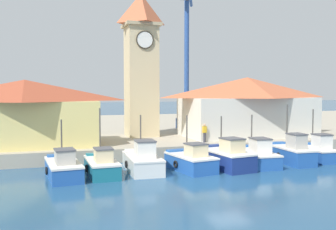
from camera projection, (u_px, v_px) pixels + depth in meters
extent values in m
plane|color=navy|center=(228.00, 180.00, 24.50)|extent=(300.00, 300.00, 0.00)
cube|color=#A89E89|center=(134.00, 129.00, 51.00)|extent=(120.00, 40.00, 1.06)
cube|color=#2356A8|center=(63.00, 170.00, 25.31)|extent=(2.29, 4.96, 0.94)
cube|color=#2356A8|center=(59.00, 156.00, 27.26)|extent=(1.65, 0.74, 0.24)
cube|color=silver|center=(63.00, 162.00, 25.27)|extent=(2.36, 5.03, 0.12)
cube|color=#B2ADA3|center=(65.00, 157.00, 24.46)|extent=(1.25, 1.54, 0.85)
cube|color=#4C4C51|center=(65.00, 150.00, 24.43)|extent=(1.34, 1.62, 0.08)
cylinder|color=#4C4742|center=(62.00, 140.00, 25.74)|extent=(0.10, 0.10, 2.66)
torus|color=black|center=(46.00, 171.00, 25.15)|extent=(0.16, 0.53, 0.52)
cube|color=#196B7F|center=(102.00, 168.00, 26.06)|extent=(1.90, 4.49, 0.91)
cube|color=#196B7F|center=(97.00, 155.00, 27.89)|extent=(1.53, 0.64, 0.24)
cube|color=silver|center=(102.00, 161.00, 26.03)|extent=(1.96, 4.55, 0.12)
cube|color=beige|center=(103.00, 155.00, 25.26)|extent=(1.10, 1.36, 0.82)
cube|color=#4C4C51|center=(103.00, 148.00, 25.23)|extent=(1.19, 1.44, 0.08)
cylinder|color=#4C4742|center=(100.00, 133.00, 26.44)|extent=(0.10, 0.10, 3.39)
torus|color=black|center=(86.00, 168.00, 25.96)|extent=(0.13, 0.52, 0.52)
cube|color=silver|center=(142.00, 164.00, 27.29)|extent=(2.22, 4.97, 0.99)
cube|color=silver|center=(137.00, 151.00, 29.36)|extent=(1.76, 0.66, 0.24)
cube|color=silver|center=(142.00, 156.00, 27.25)|extent=(2.28, 5.03, 0.12)
cube|color=silver|center=(145.00, 149.00, 26.38)|extent=(1.28, 1.51, 1.10)
cube|color=#4C4C51|center=(145.00, 141.00, 26.35)|extent=(1.36, 1.59, 0.08)
cylinder|color=#4C4742|center=(141.00, 135.00, 27.74)|extent=(0.10, 0.10, 2.79)
torus|color=black|center=(126.00, 164.00, 27.23)|extent=(0.14, 0.52, 0.52)
cube|color=#2356A8|center=(190.00, 163.00, 27.48)|extent=(2.72, 4.44, 1.01)
cube|color=#2356A8|center=(178.00, 151.00, 29.05)|extent=(1.79, 0.90, 0.24)
cube|color=silver|center=(190.00, 156.00, 27.44)|extent=(2.79, 4.51, 0.12)
cube|color=beige|center=(196.00, 150.00, 26.77)|extent=(1.41, 1.44, 0.82)
cube|color=#4C4C51|center=(196.00, 144.00, 26.74)|extent=(1.50, 1.53, 0.08)
cylinder|color=#4C4742|center=(187.00, 135.00, 27.81)|extent=(0.10, 0.10, 2.72)
torus|color=black|center=(175.00, 164.00, 27.16)|extent=(0.21, 0.53, 0.52)
cube|color=navy|center=(225.00, 160.00, 28.33)|extent=(2.75, 4.95, 1.17)
cube|color=navy|center=(210.00, 147.00, 30.17)|extent=(1.85, 0.85, 0.24)
cube|color=silver|center=(226.00, 151.00, 28.29)|extent=(2.82, 5.02, 0.12)
cube|color=beige|center=(232.00, 146.00, 27.52)|extent=(1.45, 1.58, 0.92)
cube|color=#4C4C51|center=(232.00, 138.00, 27.48)|extent=(1.54, 1.67, 0.08)
cylinder|color=#4C4742|center=(221.00, 133.00, 28.73)|extent=(0.10, 0.10, 2.45)
torus|color=black|center=(210.00, 161.00, 28.06)|extent=(0.19, 0.53, 0.52)
cube|color=#2356A8|center=(255.00, 159.00, 29.55)|extent=(2.30, 5.01, 0.94)
cube|color=#2356A8|center=(243.00, 147.00, 31.64)|extent=(1.70, 0.72, 0.24)
cube|color=silver|center=(255.00, 152.00, 29.52)|extent=(2.36, 5.07, 0.12)
cube|color=silver|center=(260.00, 146.00, 28.65)|extent=(1.27, 1.54, 1.01)
cube|color=#4C4C51|center=(260.00, 138.00, 28.61)|extent=(1.36, 1.63, 0.08)
cylinder|color=#4C4742|center=(252.00, 132.00, 30.02)|extent=(0.10, 0.10, 2.70)
torus|color=black|center=(240.00, 159.00, 29.55)|extent=(0.16, 0.53, 0.52)
cube|color=#2356A8|center=(290.00, 156.00, 30.29)|extent=(1.79, 4.40, 1.14)
cube|color=#2356A8|center=(277.00, 144.00, 32.09)|extent=(1.46, 0.63, 0.24)
cube|color=silver|center=(291.00, 148.00, 30.25)|extent=(1.85, 4.46, 0.12)
cube|color=#B2ADA3|center=(297.00, 141.00, 29.47)|extent=(1.05, 1.33, 1.06)
cube|color=#4C4C51|center=(297.00, 134.00, 29.44)|extent=(1.13, 1.41, 0.08)
cylinder|color=#4C4742|center=(287.00, 125.00, 30.66)|extent=(0.10, 0.10, 3.26)
torus|color=black|center=(278.00, 156.00, 30.24)|extent=(0.13, 0.52, 0.52)
cube|color=#2356A8|center=(316.00, 154.00, 31.56)|extent=(2.03, 4.16, 0.91)
cube|color=#2356A8|center=(303.00, 144.00, 33.25)|extent=(1.59, 0.67, 0.24)
cube|color=silver|center=(316.00, 148.00, 31.52)|extent=(2.09, 4.22, 0.12)
cube|color=silver|center=(322.00, 142.00, 30.79)|extent=(1.16, 1.27, 1.09)
cube|color=#4C4C51|center=(322.00, 134.00, 30.76)|extent=(1.24, 1.36, 0.08)
cylinder|color=#4C4742|center=(313.00, 128.00, 31.91)|extent=(0.10, 0.10, 3.06)
torus|color=black|center=(304.00, 155.00, 31.50)|extent=(0.14, 0.53, 0.52)
cube|color=beige|center=(141.00, 82.00, 38.63)|extent=(2.91, 2.91, 10.68)
cube|color=tan|center=(141.00, 26.00, 38.27)|extent=(3.41, 3.41, 0.30)
pyramid|color=#C1603D|center=(141.00, 9.00, 38.17)|extent=(3.41, 3.41, 2.94)
cylinder|color=white|center=(145.00, 40.00, 36.93)|extent=(1.60, 0.12, 1.60)
torus|color=#332D23|center=(145.00, 40.00, 36.89)|extent=(1.72, 0.12, 1.72)
cube|color=#E5D17A|center=(25.00, 124.00, 31.86)|extent=(11.40, 5.87, 3.68)
pyramid|color=#A3472D|center=(25.00, 90.00, 31.68)|extent=(11.80, 6.27, 1.72)
cube|color=silver|center=(247.00, 117.00, 39.16)|extent=(12.53, 6.62, 3.79)
pyramid|color=#C1603D|center=(247.00, 87.00, 38.97)|extent=(12.93, 7.02, 2.01)
cube|color=navy|center=(186.00, 123.00, 46.20)|extent=(2.00, 2.00, 1.20)
cylinder|color=#284C93|center=(187.00, 47.00, 45.61)|extent=(0.56, 0.56, 16.70)
cylinder|color=#33333D|center=(205.00, 138.00, 34.18)|extent=(0.22, 0.22, 0.85)
cube|color=gold|center=(205.00, 129.00, 34.13)|extent=(0.34, 0.22, 0.56)
sphere|color=tan|center=(205.00, 125.00, 34.11)|extent=(0.20, 0.20, 0.20)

